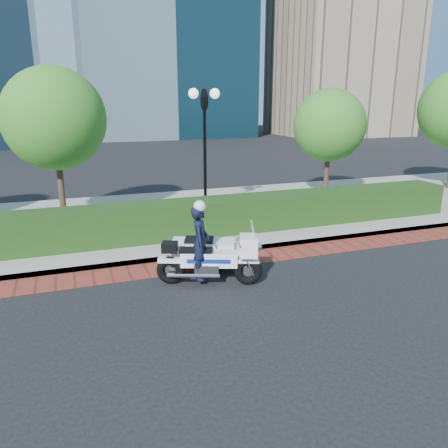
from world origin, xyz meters
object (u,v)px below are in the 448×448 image
object	(u,v)px
lamppost	(205,134)
tree_b	(54,119)
tree_c	(330,126)
police_motorcycle	(206,251)

from	to	relation	value
lamppost	tree_b	xyz separation A→B (m)	(-4.50, 1.30, 0.48)
lamppost	tree_b	size ratio (longest dim) A/B	0.86
tree_c	police_motorcycle	distance (m)	9.42
tree_b	police_motorcycle	bearing A→B (deg)	-62.62
police_motorcycle	lamppost	bearing A→B (deg)	94.04
tree_c	police_motorcycle	bearing A→B (deg)	-139.66
tree_c	lamppost	bearing A→B (deg)	-166.70
police_motorcycle	tree_c	bearing A→B (deg)	61.83
lamppost	tree_c	size ratio (longest dim) A/B	0.98
tree_b	police_motorcycle	distance (m)	7.20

